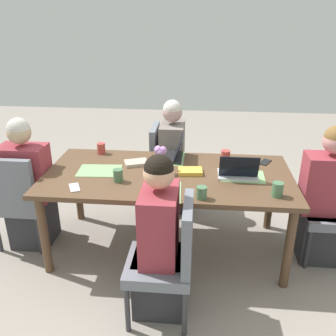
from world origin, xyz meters
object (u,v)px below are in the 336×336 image
Objects in this scene: book_red_cover at (136,163)px; phone_black at (265,162)px; coffee_mug_centre_right at (278,190)px; laptop_far_right_near at (173,154)px; dining_table at (168,181)px; chair_near_left_near at (170,255)px; book_blue_cover at (190,171)px; phone_silver at (75,188)px; person_head_right_left_mid at (324,203)px; chair_head_left_left_far at (19,197)px; flower_vase at (160,158)px; coffee_mug_centre_left at (118,175)px; person_near_left_near at (160,246)px; coffee_mug_near_right at (101,148)px; coffee_mug_far_left at (202,193)px; laptop_head_right_left_mid at (238,172)px; person_head_left_left_far at (29,191)px; chair_head_right_left_mid at (328,202)px; person_far_right_near at (172,163)px; chair_far_right_near at (166,162)px; coffee_mug_near_left at (226,155)px.

book_red_cover reaches higher than phone_black.
laptop_far_right_near is at bearing 140.73° from coffee_mug_centre_right.
chair_near_left_near is at bearing -83.76° from dining_table.
book_blue_cover is 1.33× the size of phone_silver.
chair_head_left_left_far is (-2.62, -0.09, -0.03)m from person_head_right_left_mid.
flower_vase is 2.27× the size of coffee_mug_centre_left.
person_head_right_left_mid is (1.30, 0.73, 0.00)m from person_near_left_near.
coffee_mug_near_right reaches higher than coffee_mug_far_left.
laptop_head_right_left_mid reaches higher than coffee_mug_centre_left.
coffee_mug_centre_right is at bearing -144.28° from person_head_right_left_mid.
laptop_far_right_near is (1.26, 0.36, 0.26)m from person_head_left_left_far.
coffee_mug_centre_left is at bearing -89.95° from phone_silver.
person_far_right_near reaches higher than chair_head_right_left_mid.
person_head_left_left_far reaches higher than phone_black.
chair_near_left_near is 0.85m from book_blue_cover.
coffee_mug_near_right is 1.53m from phone_black.
laptop_head_right_left_mid is 3.43× the size of coffee_mug_far_left.
person_head_right_left_mid is at bearing 35.72° from coffee_mug_centre_right.
coffee_mug_far_left is 0.62× the size of phone_black.
person_head_right_left_mid is 1.63m from chair_far_right_near.
coffee_mug_centre_right is at bearing 31.12° from chair_near_left_near.
person_head_left_left_far is at bearing 179.66° from laptop_head_right_left_mid.
coffee_mug_near_left is at bearing 163.40° from chair_head_right_left_mid.
chair_head_left_left_far reaches higher than phone_black.
dining_table is 1.26m from person_head_left_left_far.
laptop_head_right_left_mid is 0.41m from coffee_mug_centre_right.
dining_table is 22.58× the size of coffee_mug_near_left.
chair_head_left_left_far is 0.98m from coffee_mug_centre_left.
laptop_head_right_left_mid is at bearing 53.76° from coffee_mug_far_left.
book_blue_cover is (-0.65, 0.35, -0.04)m from coffee_mug_centre_right.
book_blue_cover is (0.29, -0.80, 0.26)m from chair_far_right_near.
coffee_mug_near_right is (-0.68, 0.40, 0.12)m from dining_table.
coffee_mug_far_left is at bearing -11.84° from chair_head_left_left_far.
person_far_right_near is at bearing 128.38° from coffee_mug_centre_right.
coffee_mug_near_left is at bearing -38.62° from person_far_right_near.
person_head_right_left_mid is 1.64m from book_red_cover.
chair_head_left_left_far is 1.30m from flower_vase.
phone_silver is (-1.27, -0.32, -0.04)m from laptop_head_right_left_mid.
chair_far_right_near is at bearing 128.80° from laptop_head_right_left_mid.
person_head_right_left_mid is 5.97× the size of book_blue_cover.
coffee_mug_far_left is 0.83m from book_red_cover.
chair_head_left_left_far is 2.18m from coffee_mug_centre_right.
person_far_right_near reaches higher than coffee_mug_centre_left.
dining_table is 19.92× the size of coffee_mug_near_right.
coffee_mug_near_left is (0.49, 0.35, 0.12)m from dining_table.
chair_head_right_left_mid is at bearing 3.52° from dining_table.
coffee_mug_far_left is (-0.29, -0.40, 0.00)m from laptop_head_right_left_mid.
person_near_left_near is 1.45m from person_head_left_left_far.
chair_near_left_near is (0.09, -0.78, -0.17)m from dining_table.
chair_head_right_left_mid is 2.68m from chair_head_left_left_far.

